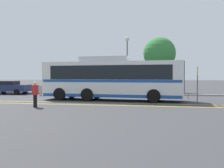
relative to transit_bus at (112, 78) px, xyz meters
name	(u,v)px	position (x,y,z in m)	size (l,w,h in m)	color
ground_plane	(111,100)	(-0.10, 0.11, -1.77)	(220.00, 220.00, 0.00)	#38383A
lane_strip_0	(106,103)	(0.02, -2.20, -1.76)	(0.20, 31.16, 0.01)	gold
lane_strip_1	(102,105)	(0.02, -3.63, -1.76)	(0.20, 31.16, 0.01)	gold
curb_strip	(123,94)	(0.02, 6.15, -1.69)	(39.16, 0.36, 0.15)	#99999E
transit_bus	(112,78)	(0.00, 0.00, 0.00)	(11.61, 3.35, 3.49)	silver
parked_car_0	(10,87)	(-12.19, 5.00, -1.03)	(4.23, 2.07, 1.43)	navy
parked_car_1	(60,88)	(-6.38, 4.86, -1.02)	(4.04, 2.10, 1.44)	#9E9EA3
pedestrian_0	(35,93)	(-3.81, -5.55, -0.86)	(0.26, 0.44, 1.60)	black
bus_stop_sign	(197,80)	(6.46, -1.05, -0.12)	(0.07, 0.40, 2.62)	#59595E
street_lamp	(127,54)	(0.30, 7.26, 2.55)	(0.47, 0.47, 6.17)	#59595E
tree_0	(159,53)	(3.67, 11.03, 2.89)	(3.83, 3.83, 6.58)	#513823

